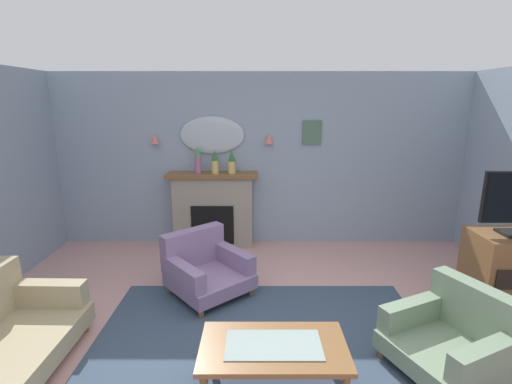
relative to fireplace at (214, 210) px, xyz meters
The scene contains 15 objects.
floor 2.90m from the fireplace, 74.99° to the right, with size 7.24×6.81×0.10m, color #C6938E.
wall_back 1.07m from the fireplace, 16.81° to the left, with size 7.24×0.10×2.63m, color #8C9EB2.
patterned_rug 2.70m from the fireplace, 73.86° to the right, with size 3.20×2.40×0.01m, color #38475B.
fireplace is the anchor object (origin of this frame).
mantel_vase_right 0.82m from the fireplace, behind, with size 0.10×0.10×0.41m.
mantel_vase_left 0.76m from the fireplace, 29.53° to the right, with size 0.11×0.11×0.35m.
mantel_vase_centre 0.81m from the fireplace, ahead, with size 0.11×0.11×0.34m.
wall_mirror 1.15m from the fireplace, 90.00° to the left, with size 0.96×0.06×0.56m, color #B2BCC6.
wall_sconce_left 1.38m from the fireplace, behind, with size 0.14×0.14×0.14m, color #D17066.
wall_sconce_right 1.38m from the fireplace, ahead, with size 0.14×0.14×0.14m, color #D17066.
framed_picture 1.91m from the fireplace, ahead, with size 0.28×0.03×0.36m, color #4C6B56.
coffee_table 3.14m from the fireplace, 75.42° to the right, with size 1.10×0.60×0.45m.
armchair_by_coffee_table 3.59m from the fireplace, 49.92° to the right, with size 1.08×1.07×0.71m.
armchair_near_fireplace 1.46m from the fireplace, 87.70° to the right, with size 1.14×1.14×0.71m.
tv_cabinet 3.82m from the fireplace, 30.08° to the right, with size 0.80×0.57×0.90m.
Camera 1 is at (-0.07, -2.68, 2.21)m, focal length 25.80 mm.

